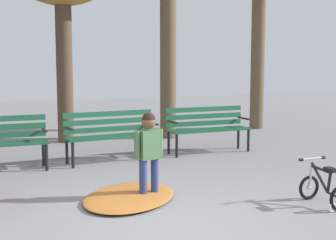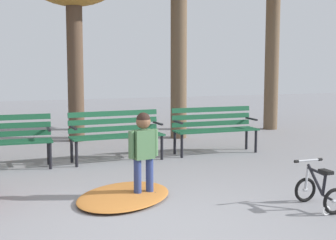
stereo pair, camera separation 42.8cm
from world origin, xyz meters
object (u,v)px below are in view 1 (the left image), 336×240
(park_bench_right, at_px, (111,132))
(park_bench_far_right, at_px, (207,125))
(child_standing, at_px, (149,148))
(kids_bicycle, at_px, (324,189))

(park_bench_right, height_order, park_bench_far_right, same)
(park_bench_right, xyz_separation_m, child_standing, (-0.24, -2.36, 0.12))
(child_standing, distance_m, kids_bicycle, 2.15)
(park_bench_right, height_order, child_standing, child_standing)
(park_bench_right, distance_m, park_bench_far_right, 1.91)
(child_standing, relative_size, kids_bicycle, 1.90)
(park_bench_right, relative_size, park_bench_far_right, 1.01)
(park_bench_right, relative_size, kids_bicycle, 2.88)
(kids_bicycle, bearing_deg, park_bench_far_right, 84.18)
(park_bench_right, xyz_separation_m, kids_bicycle, (1.54, -3.50, -0.31))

